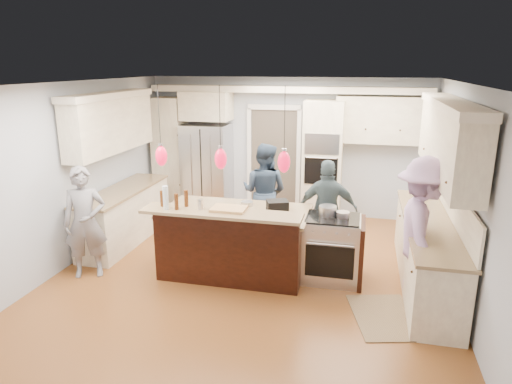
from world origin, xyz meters
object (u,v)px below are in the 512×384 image
person_bar_end (85,222)px  refrigerator (207,169)px  kitchen_island (235,240)px  island_range (334,249)px  person_far_left (264,192)px

person_bar_end → refrigerator: bearing=52.2°
kitchen_island → island_range: bearing=3.1°
refrigerator → kitchen_island: size_ratio=0.86×
person_bar_end → person_far_left: size_ratio=0.96×
person_bar_end → island_range: bearing=-14.1°
refrigerator → kitchen_island: (1.30, -2.57, -0.41)m
kitchen_island → person_bar_end: 2.12m
island_range → person_far_left: size_ratio=0.55×
refrigerator → person_bar_end: (-0.71, -3.17, -0.10)m
person_far_left → kitchen_island: bearing=96.1°
island_range → refrigerator: bearing=137.4°
island_range → person_bar_end: person_bar_end is taller
refrigerator → person_far_left: 1.85m
person_far_left → refrigerator: bearing=-27.9°
kitchen_island → person_far_left: (0.13, 1.40, 0.35)m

